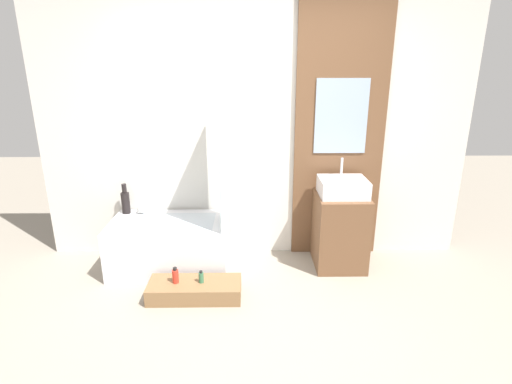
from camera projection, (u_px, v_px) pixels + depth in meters
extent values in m
plane|color=gray|center=(257.00, 351.00, 2.79)|extent=(12.00, 12.00, 0.00)
cube|color=silver|center=(254.00, 129.00, 3.88)|extent=(4.20, 0.06, 2.60)
cube|color=brown|center=(340.00, 129.00, 3.85)|extent=(0.87, 0.03, 2.60)
cube|color=#9EB2C6|center=(341.00, 117.00, 3.79)|extent=(0.50, 0.01, 0.70)
cube|color=white|center=(170.00, 245.00, 3.85)|extent=(1.11, 0.65, 0.48)
cube|color=silver|center=(169.00, 222.00, 3.78)|extent=(0.86, 0.45, 0.01)
cube|color=silver|center=(222.00, 160.00, 3.54)|extent=(0.01, 0.49, 1.22)
cube|color=olive|center=(195.00, 290.00, 3.40)|extent=(0.79, 0.32, 0.14)
cube|color=brown|center=(340.00, 230.00, 3.88)|extent=(0.47, 0.52, 0.72)
cube|color=white|center=(343.00, 187.00, 3.74)|extent=(0.44, 0.38, 0.16)
cylinder|color=silver|center=(342.00, 167.00, 3.78)|extent=(0.02, 0.02, 0.18)
cylinder|color=black|center=(126.00, 203.00, 3.96)|extent=(0.08, 0.08, 0.21)
cylinder|color=black|center=(124.00, 188.00, 3.91)|extent=(0.04, 0.04, 0.09)
sphere|color=silver|center=(142.00, 209.00, 3.97)|extent=(0.09, 0.09, 0.09)
cylinder|color=red|center=(175.00, 276.00, 3.36)|extent=(0.05, 0.05, 0.12)
cylinder|color=black|center=(175.00, 269.00, 3.34)|extent=(0.03, 0.03, 0.03)
cylinder|color=#38704C|center=(201.00, 278.00, 3.37)|extent=(0.04, 0.04, 0.09)
cylinder|color=black|center=(201.00, 272.00, 3.35)|extent=(0.03, 0.03, 0.02)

